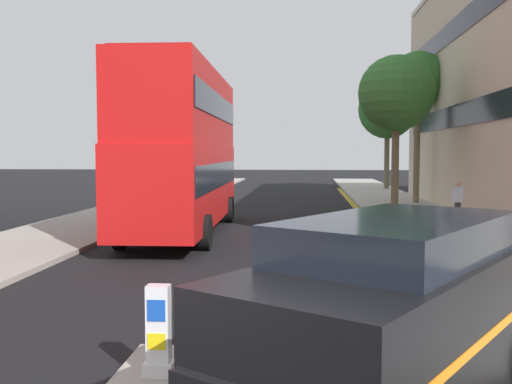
% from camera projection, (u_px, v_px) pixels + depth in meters
% --- Properties ---
extents(sidewalk_right, '(4.00, 80.00, 0.14)m').
position_uv_depth(sidewalk_right, '(447.00, 234.00, 19.60)').
color(sidewalk_right, '#9E9991').
rests_on(sidewalk_right, ground).
extents(sidewalk_left, '(4.00, 80.00, 0.14)m').
position_uv_depth(sidewalk_left, '(71.00, 230.00, 20.71)').
color(sidewalk_left, '#9E9991').
rests_on(sidewalk_left, ground).
extents(kerb_line_outer, '(0.10, 56.00, 0.01)m').
position_uv_depth(kerb_line_outer, '(392.00, 245.00, 17.80)').
color(kerb_line_outer, yellow).
rests_on(kerb_line_outer, ground).
extents(kerb_line_inner, '(0.10, 56.00, 0.01)m').
position_uv_depth(kerb_line_inner, '(387.00, 245.00, 17.81)').
color(kerb_line_inner, yellow).
rests_on(kerb_line_inner, ground).
extents(traffic_island, '(1.10, 2.20, 0.10)m').
position_uv_depth(traffic_island, '(159.00, 378.00, 7.17)').
color(traffic_island, '#9E9991').
rests_on(traffic_island, ground).
extents(keep_left_bollard, '(0.36, 0.28, 1.11)m').
position_uv_depth(keep_left_bollard, '(159.00, 334.00, 7.13)').
color(keep_left_bollard, silver).
rests_on(keep_left_bollard, traffic_island).
extents(double_decker_bus_away, '(3.02, 10.87, 5.64)m').
position_uv_depth(double_decker_bus_away, '(183.00, 146.00, 20.08)').
color(double_decker_bus_away, red).
rests_on(double_decker_bus_away, ground).
extents(taxi_minivan, '(4.13, 5.06, 2.12)m').
position_uv_depth(taxi_minivan, '(389.00, 318.00, 6.19)').
color(taxi_minivan, black).
rests_on(taxi_minivan, ground).
extents(pedestrian_far, '(0.34, 0.22, 1.62)m').
position_uv_depth(pedestrian_far, '(458.00, 202.00, 21.47)').
color(pedestrian_far, '#2D2D38').
rests_on(pedestrian_far, sidewalk_right).
extents(street_tree_near, '(3.35, 3.35, 6.95)m').
position_uv_depth(street_tree_near, '(396.00, 94.00, 25.72)').
color(street_tree_near, '#6B6047').
rests_on(street_tree_near, sidewalk_right).
extents(street_tree_mid, '(4.27, 4.27, 7.96)m').
position_uv_depth(street_tree_mid, '(387.00, 110.00, 42.92)').
color(street_tree_mid, '#6B6047').
rests_on(street_tree_mid, sidewalk_right).
extents(street_tree_far, '(2.94, 2.94, 7.98)m').
position_uv_depth(street_tree_far, '(418.00, 81.00, 30.69)').
color(street_tree_far, '#6B6047').
rests_on(street_tree_far, sidewalk_right).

